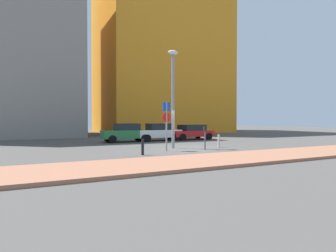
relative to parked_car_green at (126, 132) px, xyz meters
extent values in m
plane|color=#4C4947|center=(1.86, -6.98, -0.81)|extent=(120.00, 120.00, 0.00)
cube|color=#9E664C|center=(1.86, -12.47, -0.74)|extent=(40.00, 3.49, 0.14)
cube|color=#237238|center=(-0.02, 0.00, -0.14)|extent=(4.07, 1.69, 0.69)
cube|color=black|center=(0.06, 0.00, 0.49)|extent=(1.98, 1.54, 0.57)
cylinder|color=black|center=(-1.39, -0.84, -0.49)|extent=(0.64, 0.23, 0.64)
cylinder|color=black|center=(-1.41, 0.82, -0.49)|extent=(0.64, 0.23, 0.64)
cylinder|color=black|center=(1.37, -0.82, -0.49)|extent=(0.64, 0.23, 0.64)
cylinder|color=black|center=(1.35, 0.84, -0.49)|extent=(0.64, 0.23, 0.64)
cube|color=white|center=(2.99, 0.03, -0.15)|extent=(4.06, 1.84, 0.67)
cube|color=black|center=(3.06, 0.03, 0.47)|extent=(1.96, 1.67, 0.57)
cylinder|color=black|center=(1.60, -0.86, -0.49)|extent=(0.64, 0.23, 0.64)
cylinder|color=black|center=(1.62, 0.94, -0.49)|extent=(0.64, 0.23, 0.64)
cylinder|color=black|center=(4.35, -0.88, -0.49)|extent=(0.64, 0.23, 0.64)
cylinder|color=black|center=(4.37, 0.92, -0.49)|extent=(0.64, 0.23, 0.64)
cube|color=red|center=(6.41, -0.03, -0.21)|extent=(4.55, 2.10, 0.55)
cube|color=black|center=(6.55, -0.02, 0.34)|extent=(2.45, 1.80, 0.56)
cylinder|color=black|center=(4.98, -1.03, -0.49)|extent=(0.65, 0.27, 0.64)
cylinder|color=black|center=(4.85, 0.75, -0.49)|extent=(0.65, 0.27, 0.64)
cylinder|color=black|center=(7.98, -0.81, -0.49)|extent=(0.65, 0.27, 0.64)
cylinder|color=black|center=(7.85, 0.97, -0.49)|extent=(0.65, 0.27, 0.64)
cylinder|color=gray|center=(0.12, -7.65, 0.67)|extent=(0.10, 0.10, 2.97)
cube|color=#1447B7|center=(0.12, -7.65, 1.85)|extent=(0.54, 0.17, 0.55)
cylinder|color=red|center=(0.12, -7.65, 1.23)|extent=(0.59, 0.17, 0.60)
cylinder|color=#4C4C51|center=(2.57, -8.16, -0.22)|extent=(0.08, 0.08, 1.18)
cube|color=black|center=(2.57, -8.16, 0.51)|extent=(0.18, 0.14, 0.28)
cylinder|color=gray|center=(1.17, -6.49, 2.26)|extent=(0.20, 0.20, 6.14)
ellipsoid|color=silver|center=(1.17, -6.49, 5.48)|extent=(0.70, 0.36, 0.30)
cylinder|color=#B7B7BC|center=(4.22, -7.36, -0.36)|extent=(0.14, 0.14, 0.89)
cylinder|color=black|center=(-1.91, -8.95, -0.38)|extent=(0.15, 0.15, 0.85)
cube|color=orange|center=(11.22, 17.88, 13.65)|extent=(18.56, 15.75, 28.93)
cube|color=gray|center=(-9.21, 14.35, 11.06)|extent=(14.40, 15.20, 23.73)
camera|label=1|loc=(-7.05, -22.45, 1.03)|focal=29.16mm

